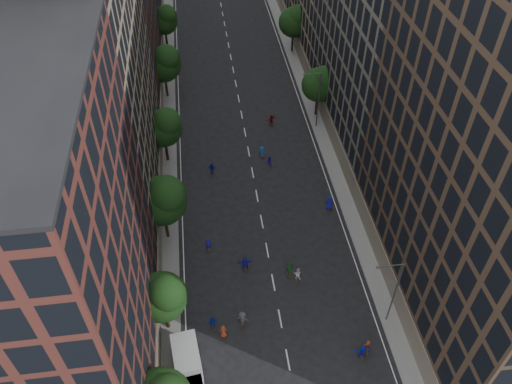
# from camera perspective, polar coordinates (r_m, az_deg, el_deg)

# --- Properties ---
(ground) EXTENTS (240.00, 240.00, 0.00)m
(ground) POSITION_cam_1_polar(r_m,az_deg,el_deg) (69.64, -0.80, 4.40)
(ground) COLOR black
(ground) RESTS_ON ground
(sidewalk_left) EXTENTS (4.00, 105.00, 0.15)m
(sidewalk_left) POSITION_cam_1_polar(r_m,az_deg,el_deg) (75.52, -10.64, 7.20)
(sidewalk_left) COLOR slate
(sidewalk_left) RESTS_ON ground
(sidewalk_right) EXTENTS (4.00, 105.00, 0.15)m
(sidewalk_right) POSITION_cam_1_polar(r_m,az_deg,el_deg) (77.40, 7.48, 8.62)
(sidewalk_right) COLOR slate
(sidewalk_right) RESTS_ON ground
(bldg_left_a) EXTENTS (14.00, 22.00, 30.00)m
(bldg_left_a) POSITION_cam_1_polar(r_m,az_deg,el_deg) (40.26, -23.77, -7.69)
(bldg_left_a) COLOR #542620
(bldg_left_a) RESTS_ON ground
(bldg_left_b) EXTENTS (14.00, 26.00, 34.00)m
(bldg_left_b) POSITION_cam_1_polar(r_m,az_deg,el_deg) (57.12, -20.12, 12.65)
(bldg_left_b) COLOR #836F56
(bldg_left_b) RESTS_ON ground
(bldg_left_c) EXTENTS (14.00, 20.00, 28.00)m
(bldg_left_c) POSITION_cam_1_polar(r_m,az_deg,el_deg) (78.72, -17.34, 19.37)
(bldg_left_c) COLOR #542620
(bldg_left_c) RESTS_ON ground
(bldg_right_b) EXTENTS (14.00, 28.00, 33.00)m
(bldg_right_b) POSITION_cam_1_polar(r_m,az_deg,el_deg) (68.55, 15.48, 18.46)
(bldg_right_b) COLOR #5C564B
(bldg_right_b) RESTS_ON ground
(tree_left_1) EXTENTS (4.80, 4.80, 8.21)m
(tree_left_1) POSITION_cam_1_polar(r_m,az_deg,el_deg) (47.59, -10.55, -11.57)
(tree_left_1) COLOR black
(tree_left_1) RESTS_ON ground
(tree_left_2) EXTENTS (5.60, 5.60, 9.45)m
(tree_left_2) POSITION_cam_1_polar(r_m,az_deg,el_deg) (54.80, -10.57, -0.79)
(tree_left_2) COLOR black
(tree_left_2) RESTS_ON ground
(tree_left_3) EXTENTS (5.00, 5.00, 8.58)m
(tree_left_3) POSITION_cam_1_polar(r_m,az_deg,el_deg) (65.91, -10.47, 7.38)
(tree_left_3) COLOR black
(tree_left_3) RESTS_ON ground
(tree_left_4) EXTENTS (5.40, 5.40, 9.08)m
(tree_left_4) POSITION_cam_1_polar(r_m,az_deg,el_deg) (79.29, -10.44, 14.33)
(tree_left_4) COLOR black
(tree_left_4) RESTS_ON ground
(tree_left_5) EXTENTS (4.80, 4.80, 8.33)m
(tree_left_5) POSITION_cam_1_polar(r_m,az_deg,el_deg) (93.80, -10.39, 18.85)
(tree_left_5) COLOR black
(tree_left_5) RESTS_ON ground
(tree_right_a) EXTENTS (5.00, 5.00, 8.39)m
(tree_right_a) POSITION_cam_1_polar(r_m,az_deg,el_deg) (74.52, 7.34, 12.25)
(tree_right_a) COLOR black
(tree_right_a) RESTS_ON ground
(tree_right_b) EXTENTS (5.20, 5.20, 8.83)m
(tree_right_b) POSITION_cam_1_polar(r_m,az_deg,el_deg) (91.56, 4.46, 18.96)
(tree_right_b) COLOR black
(tree_right_b) RESTS_ON ground
(streetlamp_near) EXTENTS (2.64, 0.22, 9.06)m
(streetlamp_near) POSITION_cam_1_polar(r_m,az_deg,el_deg) (49.37, 15.44, -10.73)
(streetlamp_near) COLOR #595B60
(streetlamp_near) RESTS_ON ground
(streetlamp_far) EXTENTS (2.64, 0.22, 9.06)m
(streetlamp_far) POSITION_cam_1_polar(r_m,az_deg,el_deg) (72.20, 7.02, 10.72)
(streetlamp_far) COLOR #595B60
(streetlamp_far) RESTS_ON ground
(cargo_van) EXTENTS (3.14, 5.58, 2.84)m
(cargo_van) POSITION_cam_1_polar(r_m,az_deg,el_deg) (48.37, -7.81, -18.85)
(cargo_van) COLOR #B6B6B8
(cargo_van) RESTS_ON ground
(skater_4) EXTENTS (1.10, 0.57, 1.80)m
(skater_4) POSITION_cam_1_polar(r_m,az_deg,el_deg) (50.92, -4.93, -14.64)
(skater_4) COLOR #162EB3
(skater_4) RESTS_ON ground
(skater_5) EXTENTS (1.72, 0.70, 1.80)m
(skater_5) POSITION_cam_1_polar(r_m,az_deg,el_deg) (50.20, 12.04, -17.41)
(skater_5) COLOR #1626B8
(skater_5) RESTS_ON ground
(skater_6) EXTENTS (0.85, 0.58, 1.68)m
(skater_6) POSITION_cam_1_polar(r_m,az_deg,el_deg) (50.41, -3.74, -15.62)
(skater_6) COLOR #A83B1C
(skater_6) RESTS_ON ground
(skater_7) EXTENTS (0.74, 0.58, 1.79)m
(skater_7) POSITION_cam_1_polar(r_m,az_deg,el_deg) (50.55, 12.55, -16.85)
(skater_7) COLOR maroon
(skater_7) RESTS_ON ground
(skater_8) EXTENTS (0.98, 0.89, 1.65)m
(skater_8) POSITION_cam_1_polar(r_m,az_deg,el_deg) (54.35, 4.78, -9.32)
(skater_8) COLOR silver
(skater_8) RESTS_ON ground
(skater_9) EXTENTS (1.35, 1.03, 1.85)m
(skater_9) POSITION_cam_1_polar(r_m,az_deg,el_deg) (50.96, -1.54, -14.28)
(skater_9) COLOR #403F44
(skater_9) RESTS_ON ground
(skater_10) EXTENTS (1.17, 0.62, 1.90)m
(skater_10) POSITION_cam_1_polar(r_m,az_deg,el_deg) (54.49, 3.81, -8.84)
(skater_10) COLOR #22722A
(skater_10) RESTS_ON ground
(skater_11) EXTENTS (1.65, 0.62, 1.75)m
(skater_11) POSITION_cam_1_polar(r_m,az_deg,el_deg) (54.98, -1.26, -8.17)
(skater_11) COLOR #1C17BD
(skater_11) RESTS_ON ground
(skater_12) EXTENTS (1.05, 0.80, 1.91)m
(skater_12) POSITION_cam_1_polar(r_m,az_deg,el_deg) (61.70, 8.38, -1.27)
(skater_12) COLOR #1514A7
(skater_12) RESTS_ON ground
(skater_13) EXTENTS (0.64, 0.46, 1.66)m
(skater_13) POSITION_cam_1_polar(r_m,az_deg,el_deg) (57.00, -5.49, -5.98)
(skater_13) COLOR #1B17BB
(skater_13) RESTS_ON ground
(skater_14) EXTENTS (0.88, 0.79, 1.51)m
(skater_14) POSITION_cam_1_polar(r_m,az_deg,el_deg) (67.26, 1.52, 3.55)
(skater_14) COLOR #1F15B0
(skater_14) RESTS_ON ground
(skater_15) EXTENTS (1.18, 0.95, 1.59)m
(skater_15) POSITION_cam_1_polar(r_m,az_deg,el_deg) (68.70, 0.69, 4.61)
(skater_15) COLOR #154DB1
(skater_15) RESTS_ON ground
(skater_16) EXTENTS (1.18, 0.77, 1.87)m
(skater_16) POSITION_cam_1_polar(r_m,az_deg,el_deg) (65.96, -5.03, 2.61)
(skater_16) COLOR #131B9A
(skater_16) RESTS_ON ground
(skater_17) EXTENTS (1.64, 1.06, 1.69)m
(skater_17) POSITION_cam_1_polar(r_m,az_deg,el_deg) (74.59, 1.75, 8.23)
(skater_17) COLOR maroon
(skater_17) RESTS_ON ground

